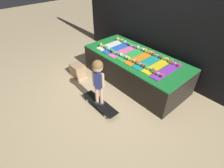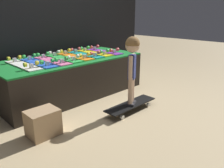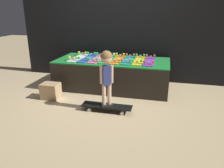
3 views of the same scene
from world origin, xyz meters
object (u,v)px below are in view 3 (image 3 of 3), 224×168
skateboard_green_on_rack (107,59)px  storage_box (51,91)px  skateboard_purple_on_rack (149,61)px  skateboard_yellow_on_rack (139,60)px  child (106,68)px  skateboard_teal_on_rack (128,60)px  skateboard_orange_on_rack (118,59)px  skateboard_on_floor (107,106)px  skateboard_blue_on_rack (87,58)px  skateboard_white_on_rack (78,57)px  skateboard_pink_on_rack (97,58)px

skateboard_green_on_rack → storage_box: 1.22m
skateboard_purple_on_rack → skateboard_yellow_on_rack: bearing=174.3°
child → storage_box: size_ratio=2.79×
skateboard_teal_on_rack → storage_box: 1.52m
skateboard_orange_on_rack → child: 1.07m
skateboard_green_on_rack → skateboard_teal_on_rack: 0.40m
skateboard_green_on_rack → skateboard_orange_on_rack: same height
skateboard_teal_on_rack → skateboard_on_floor: bearing=-96.9°
skateboard_orange_on_rack → skateboard_purple_on_rack: size_ratio=1.00×
skateboard_orange_on_rack → skateboard_yellow_on_rack: (0.40, 0.02, 0.00)m
skateboard_blue_on_rack → skateboard_teal_on_rack: 0.80m
skateboard_orange_on_rack → storage_box: bearing=-140.6°
skateboard_white_on_rack → skateboard_orange_on_rack: size_ratio=1.00×
skateboard_green_on_rack → storage_box: skateboard_green_on_rack is taller
skateboard_blue_on_rack → skateboard_on_floor: 1.33m
skateboard_purple_on_rack → skateboard_on_floor: 1.28m
skateboard_white_on_rack → storage_box: (-0.20, -0.80, -0.44)m
skateboard_orange_on_rack → skateboard_yellow_on_rack: 0.40m
skateboard_pink_on_rack → child: (0.47, -1.03, 0.11)m
skateboard_blue_on_rack → skateboard_green_on_rack: 0.40m
skateboard_purple_on_rack → skateboard_green_on_rack: bearing=-179.4°
skateboard_orange_on_rack → skateboard_on_floor: skateboard_orange_on_rack is taller
skateboard_teal_on_rack → child: (-0.13, -1.07, 0.11)m
skateboard_pink_on_rack → skateboard_yellow_on_rack: (0.80, 0.05, 0.00)m
skateboard_pink_on_rack → child: bearing=-65.4°
skateboard_pink_on_rack → storage_box: 1.08m
skateboard_blue_on_rack → storage_box: size_ratio=2.45×
skateboard_yellow_on_rack → skateboard_on_floor: (-0.33, -1.08, -0.50)m
skateboard_green_on_rack → skateboard_orange_on_rack: size_ratio=1.00×
skateboard_purple_on_rack → storage_box: size_ratio=2.45×
skateboard_pink_on_rack → skateboard_green_on_rack: size_ratio=1.00×
skateboard_pink_on_rack → skateboard_on_floor: skateboard_pink_on_rack is taller
skateboard_yellow_on_rack → storage_box: (-1.40, -0.84, -0.44)m
skateboard_blue_on_rack → skateboard_pink_on_rack: (0.20, -0.00, 0.00)m
skateboard_pink_on_rack → skateboard_on_floor: (0.47, -1.03, -0.50)m
skateboard_green_on_rack → storage_box: bearing=-134.7°
skateboard_blue_on_rack → child: bearing=-57.0°
skateboard_on_floor → skateboard_blue_on_rack: bearing=123.0°
skateboard_pink_on_rack → skateboard_white_on_rack: bearing=178.0°
skateboard_yellow_on_rack → child: 1.13m
skateboard_white_on_rack → skateboard_green_on_rack: same height
skateboard_pink_on_rack → skateboard_orange_on_rack: 0.40m
skateboard_pink_on_rack → skateboard_green_on_rack: bearing=6.2°
skateboard_white_on_rack → skateboard_green_on_rack: bearing=0.7°
skateboard_pink_on_rack → skateboard_yellow_on_rack: same height
skateboard_orange_on_rack → skateboard_on_floor: (0.07, -1.06, -0.50)m
skateboard_pink_on_rack → storage_box: bearing=-127.3°
skateboard_white_on_rack → skateboard_teal_on_rack: (1.00, 0.03, 0.00)m
skateboard_white_on_rack → skateboard_pink_on_rack: 0.40m
skateboard_orange_on_rack → skateboard_yellow_on_rack: size_ratio=1.00×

